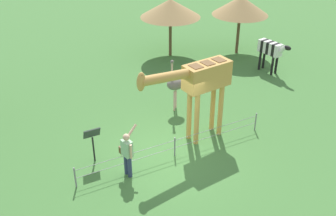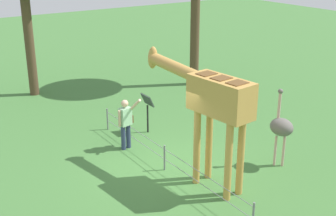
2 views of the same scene
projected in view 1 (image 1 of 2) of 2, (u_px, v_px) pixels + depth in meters
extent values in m
plane|color=#427538|center=(173.00, 154.00, 13.89)|extent=(60.00, 60.00, 0.00)
cylinder|color=#C69347|center=(197.00, 119.00, 13.98)|extent=(0.18, 0.18, 2.05)
cylinder|color=#C69347|center=(189.00, 114.00, 14.29)|extent=(0.18, 0.18, 2.05)
cylinder|color=#C69347|center=(220.00, 110.00, 14.51)|extent=(0.18, 0.18, 2.05)
cylinder|color=#C69347|center=(213.00, 105.00, 14.83)|extent=(0.18, 0.18, 2.05)
cube|color=#C69347|center=(207.00, 75.00, 13.67)|extent=(1.77, 0.88, 0.90)
cube|color=brown|center=(196.00, 66.00, 13.20)|extent=(0.41, 0.48, 0.02)
cube|color=brown|center=(208.00, 63.00, 13.44)|extent=(0.41, 0.48, 0.02)
cube|color=brown|center=(219.00, 60.00, 13.69)|extent=(0.41, 0.48, 0.02)
cylinder|color=#C69347|center=(168.00, 77.00, 12.70)|extent=(2.08, 0.55, 0.51)
ellipsoid|color=#C69347|center=(141.00, 82.00, 12.16)|extent=(0.37, 0.30, 0.66)
cylinder|color=brown|center=(142.00, 77.00, 12.03)|extent=(0.05, 0.05, 0.14)
cylinder|color=brown|center=(140.00, 76.00, 12.12)|extent=(0.05, 0.05, 0.14)
cylinder|color=navy|center=(126.00, 164.00, 12.79)|extent=(0.14, 0.14, 0.78)
cylinder|color=navy|center=(130.00, 167.00, 12.65)|extent=(0.14, 0.14, 0.78)
cube|color=#93C699|center=(127.00, 148.00, 12.39)|extent=(0.31, 0.40, 0.55)
sphere|color=#D8AD8C|center=(126.00, 137.00, 12.19)|extent=(0.22, 0.22, 0.22)
cylinder|color=#D8AD8C|center=(131.00, 132.00, 12.46)|extent=(0.46, 0.17, 0.44)
cylinder|color=#D8AD8C|center=(131.00, 152.00, 12.25)|extent=(0.08, 0.08, 0.50)
cube|color=brown|center=(122.00, 150.00, 12.60)|extent=(0.16, 0.22, 0.24)
cylinder|color=black|center=(276.00, 64.00, 19.55)|extent=(0.12, 0.12, 0.95)
cylinder|color=black|center=(272.00, 66.00, 19.40)|extent=(0.12, 0.12, 0.95)
cylinder|color=black|center=(264.00, 59.00, 20.11)|extent=(0.12, 0.12, 0.95)
cylinder|color=black|center=(260.00, 61.00, 19.95)|extent=(0.12, 0.12, 0.95)
cube|color=silver|center=(262.00, 45.00, 19.73)|extent=(0.46, 0.24, 0.60)
cube|color=black|center=(265.00, 46.00, 19.61)|extent=(0.46, 0.24, 0.60)
cube|color=silver|center=(267.00, 47.00, 19.49)|extent=(0.46, 0.24, 0.60)
cube|color=black|center=(270.00, 48.00, 19.37)|extent=(0.46, 0.24, 0.60)
cube|color=silver|center=(273.00, 49.00, 19.25)|extent=(0.46, 0.24, 0.60)
cube|color=black|center=(275.00, 50.00, 19.13)|extent=(0.46, 0.24, 0.60)
cube|color=silver|center=(278.00, 51.00, 19.01)|extent=(0.46, 0.24, 0.60)
cylinder|color=silver|center=(283.00, 49.00, 18.77)|extent=(0.27, 0.47, 0.47)
ellipsoid|color=black|center=(287.00, 48.00, 18.53)|extent=(0.24, 0.42, 0.22)
cylinder|color=#CC9E93|center=(174.00, 101.00, 16.32)|extent=(0.07, 0.07, 0.90)
cylinder|color=#CC9E93|center=(176.00, 99.00, 16.51)|extent=(0.07, 0.07, 0.90)
ellipsoid|color=#66605B|center=(175.00, 84.00, 16.06)|extent=(0.70, 0.56, 0.49)
cylinder|color=#CC9E93|center=(172.00, 72.00, 15.72)|extent=(0.08, 0.08, 0.80)
sphere|color=#66605B|center=(172.00, 62.00, 15.50)|extent=(0.14, 0.14, 0.14)
cylinder|color=brown|center=(170.00, 36.00, 21.32)|extent=(0.16, 0.16, 2.14)
cone|color=#997A4C|center=(170.00, 8.00, 20.56)|extent=(3.17, 3.17, 0.94)
cylinder|color=brown|center=(238.00, 34.00, 21.63)|extent=(0.16, 0.16, 2.16)
cone|color=#997A4C|center=(241.00, 5.00, 20.86)|extent=(2.98, 2.98, 0.98)
cylinder|color=black|center=(94.00, 149.00, 13.32)|extent=(0.06, 0.06, 0.95)
cube|color=#333D38|center=(92.00, 133.00, 13.00)|extent=(0.56, 0.21, 0.38)
cylinder|color=slate|center=(256.00, 122.00, 15.05)|extent=(0.05, 0.05, 0.75)
cylinder|color=slate|center=(175.00, 147.00, 13.63)|extent=(0.05, 0.05, 0.75)
cylinder|color=slate|center=(75.00, 178.00, 12.21)|extent=(0.05, 0.05, 0.75)
cube|color=slate|center=(175.00, 140.00, 13.50)|extent=(7.00, 0.01, 0.01)
cube|color=slate|center=(175.00, 148.00, 13.65)|extent=(7.00, 0.01, 0.01)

